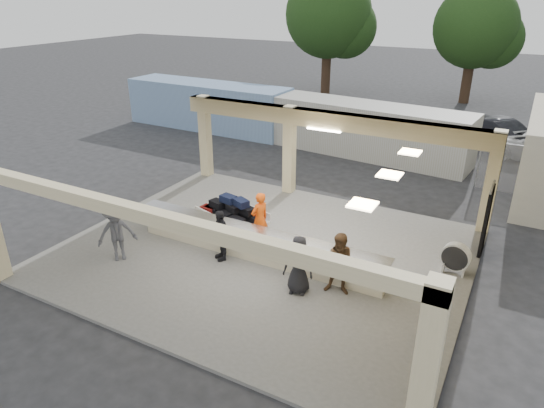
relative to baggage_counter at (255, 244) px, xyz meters
The scene contains 15 objects.
ground 0.77m from the baggage_counter, 90.00° to the left, with size 120.00×120.00×0.00m, color #242427.
pavilion 1.41m from the baggage_counter, 79.65° to the left, with size 12.01×10.00×3.55m.
baggage_counter is the anchor object (origin of this frame).
luggage_cart 1.87m from the baggage_counter, 143.84° to the left, with size 2.54×1.98×1.30m.
drum_fan 5.79m from the baggage_counter, 20.73° to the left, with size 0.85×0.46×0.91m.
baggage_handler 0.94m from the baggage_counter, 110.18° to the left, with size 0.65×0.36×1.78m, color #FF540D.
passenger_a 2.97m from the baggage_counter, ahead, with size 0.85×0.37×1.74m, color brown.
passenger_b 1.06m from the baggage_counter, 149.93° to the right, with size 0.93×0.34×1.59m, color black.
passenger_c 4.09m from the baggage_counter, 150.72° to the right, with size 1.13×0.40×1.76m, color #4A4A4F.
passenger_d 2.16m from the baggage_counter, 27.06° to the right, with size 0.80×0.33×1.64m, color black.
car_dark 16.91m from the baggage_counter, 71.34° to the left, with size 1.53×4.34×1.45m, color black.
container_white 11.68m from the baggage_counter, 95.71° to the left, with size 11.54×2.31×2.50m, color #B8B8B3.
container_blue 15.79m from the baggage_counter, 130.29° to the left, with size 10.05×2.41×2.61m, color #7EA1CA.
tree_left 26.31m from the baggage_counter, 107.30° to the left, with size 6.60×6.30×9.00m.
tree_mid 27.11m from the baggage_counter, 85.03° to the left, with size 6.00×5.60×8.00m.
Camera 1 is at (6.52, -11.45, 7.56)m, focal length 32.00 mm.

